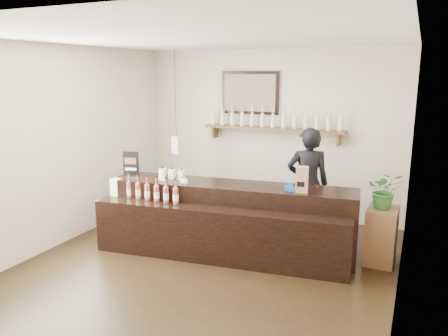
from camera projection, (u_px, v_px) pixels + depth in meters
ground at (204, 268)px, 5.51m from camera, size 5.00×5.00×0.00m
room_shell at (202, 134)px, 5.14m from camera, size 5.00×5.00×5.00m
back_wall_decor at (259, 113)px, 7.30m from camera, size 2.66×0.96×1.69m
counter at (226, 222)px, 5.90m from camera, size 3.42×1.30×1.10m
promo_sign at (131, 163)px, 6.46m from camera, size 0.23×0.09×0.33m
paper_bag at (302, 180)px, 5.45m from camera, size 0.17×0.14×0.33m
tape_dispenser at (290, 188)px, 5.53m from camera, size 0.14×0.06×0.11m
side_cabinet at (381, 235)px, 5.61m from camera, size 0.38×0.51×0.73m
potted_plant at (385, 190)px, 5.48m from camera, size 0.48×0.43×0.47m
shopkeeper at (308, 177)px, 6.32m from camera, size 0.80×0.65×1.88m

